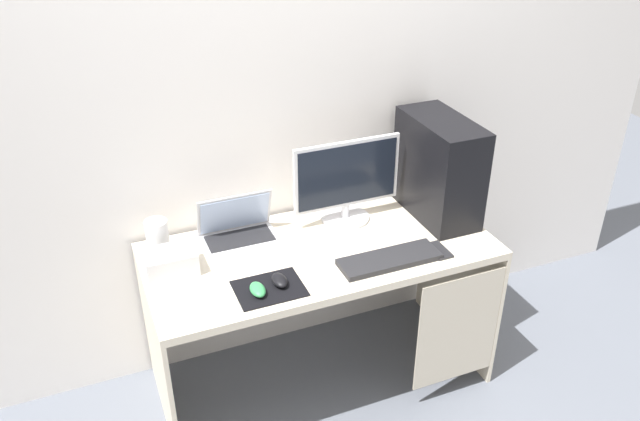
{
  "coord_description": "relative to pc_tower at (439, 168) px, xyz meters",
  "views": [
    {
      "loc": [
        -0.86,
        -2.11,
        2.21
      ],
      "look_at": [
        0.0,
        0.0,
        0.91
      ],
      "focal_mm": 36.32,
      "sensor_mm": 36.0,
      "label": 1
    }
  ],
  "objects": [
    {
      "name": "ground_plane",
      "position": [
        -0.6,
        -0.08,
        -0.96
      ],
      "size": [
        8.0,
        8.0,
        0.0
      ],
      "primitive_type": "plane",
      "color": "slate"
    },
    {
      "name": "wall_back",
      "position": [
        -0.6,
        0.3,
        0.35
      ],
      "size": [
        4.0,
        0.05,
        2.6
      ],
      "color": "silver",
      "rests_on": "ground_plane"
    },
    {
      "name": "desk",
      "position": [
        -0.58,
        -0.09,
        -0.37
      ],
      "size": [
        1.46,
        0.67,
        0.73
      ],
      "color": "beige",
      "rests_on": "ground_plane"
    },
    {
      "name": "pc_tower",
      "position": [
        0.0,
        0.0,
        0.0
      ],
      "size": [
        0.22,
        0.45,
        0.45
      ],
      "primitive_type": "cube",
      "color": "black",
      "rests_on": "desk"
    },
    {
      "name": "monitor",
      "position": [
        -0.4,
        0.1,
        -0.04
      ],
      "size": [
        0.49,
        0.22,
        0.38
      ],
      "color": "silver",
      "rests_on": "desk"
    },
    {
      "name": "laptop",
      "position": [
        -0.89,
        0.11,
        -0.19
      ],
      "size": [
        0.32,
        0.22,
        0.2
      ],
      "color": "silver",
      "rests_on": "desk"
    },
    {
      "name": "speaker",
      "position": [
        -1.23,
        0.15,
        -0.15
      ],
      "size": [
        0.09,
        0.09,
        0.15
      ],
      "primitive_type": "cylinder",
      "color": "white",
      "rests_on": "desk"
    },
    {
      "name": "projector",
      "position": [
        -1.21,
        -0.01,
        -0.18
      ],
      "size": [
        0.2,
        0.14,
        0.09
      ],
      "primitive_type": "cube",
      "color": "silver",
      "rests_on": "desk"
    },
    {
      "name": "keyboard",
      "position": [
        -0.38,
        -0.28,
        -0.22
      ],
      "size": [
        0.42,
        0.14,
        0.02
      ],
      "primitive_type": "cube",
      "color": "#232326",
      "rests_on": "desk"
    },
    {
      "name": "mousepad",
      "position": [
        -0.89,
        -0.27,
        -0.22
      ],
      "size": [
        0.26,
        0.2,
        0.0
      ],
      "primitive_type": "cube",
      "color": "black",
      "rests_on": "desk"
    },
    {
      "name": "mouse_left",
      "position": [
        -0.84,
        -0.26,
        -0.21
      ],
      "size": [
        0.06,
        0.1,
        0.03
      ],
      "primitive_type": "ellipsoid",
      "color": "black",
      "rests_on": "mousepad"
    },
    {
      "name": "mouse_right",
      "position": [
        -0.94,
        -0.28,
        -0.21
      ],
      "size": [
        0.06,
        0.1,
        0.03
      ],
      "primitive_type": "ellipsoid",
      "color": "#338C4C",
      "rests_on": "mousepad"
    },
    {
      "name": "cell_phone",
      "position": [
        -0.15,
        -0.29,
        -0.22
      ],
      "size": [
        0.07,
        0.13,
        0.01
      ],
      "primitive_type": "cube",
      "color": "#232326",
      "rests_on": "desk"
    }
  ]
}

